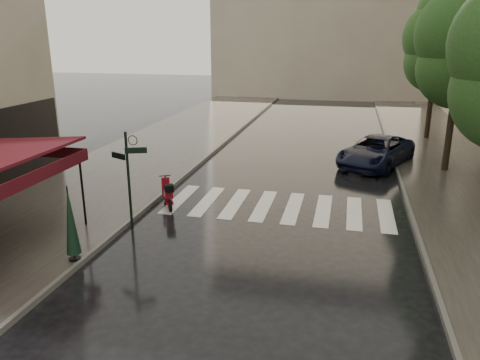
% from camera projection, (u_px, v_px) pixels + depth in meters
% --- Properties ---
extents(ground, '(120.00, 120.00, 0.00)m').
position_uv_depth(ground, '(124.00, 280.00, 11.62)').
color(ground, black).
rests_on(ground, ground).
extents(sidewalk_near, '(6.00, 60.00, 0.12)m').
position_uv_depth(sidewalk_near, '(150.00, 154.00, 23.74)').
color(sidewalk_near, '#38332D').
rests_on(sidewalk_near, ground).
extents(sidewalk_far, '(5.50, 60.00, 0.12)m').
position_uv_depth(sidewalk_far, '(462.00, 172.00, 20.57)').
color(sidewalk_far, '#38332D').
rests_on(sidewalk_far, ground).
extents(curb_near, '(0.12, 60.00, 0.16)m').
position_uv_depth(curb_near, '(208.00, 157.00, 23.08)').
color(curb_near, '#595651').
rests_on(curb_near, ground).
extents(curb_far, '(0.12, 60.00, 0.16)m').
position_uv_depth(curb_far, '(396.00, 168.00, 21.16)').
color(curb_far, '#595651').
rests_on(curb_far, ground).
extents(crosswalk, '(7.85, 3.20, 0.01)m').
position_uv_depth(crosswalk, '(278.00, 207.00, 16.56)').
color(crosswalk, silver).
rests_on(crosswalk, ground).
extents(signpost, '(1.17, 0.29, 3.10)m').
position_uv_depth(signpost, '(128.00, 173.00, 14.13)').
color(signpost, black).
rests_on(signpost, ground).
extents(tree_mid, '(3.80, 3.80, 8.34)m').
position_uv_depth(tree_mid, '(462.00, 41.00, 19.09)').
color(tree_mid, black).
rests_on(tree_mid, sidewalk_far).
extents(tree_far, '(3.80, 3.80, 8.16)m').
position_uv_depth(tree_far, '(438.00, 42.00, 25.60)').
color(tree_far, black).
rests_on(tree_far, sidewalk_far).
extents(scooter, '(0.88, 1.37, 1.00)m').
position_uv_depth(scooter, '(168.00, 194.00, 16.42)').
color(scooter, black).
rests_on(scooter, ground).
extents(parked_car, '(4.09, 5.44, 1.37)m').
position_uv_depth(parked_car, '(376.00, 151.00, 21.58)').
color(parked_car, black).
rests_on(parked_car, ground).
extents(parasol_back, '(0.38, 0.38, 2.03)m').
position_uv_depth(parasol_back, '(71.00, 221.00, 12.09)').
color(parasol_back, black).
rests_on(parasol_back, sidewalk_near).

